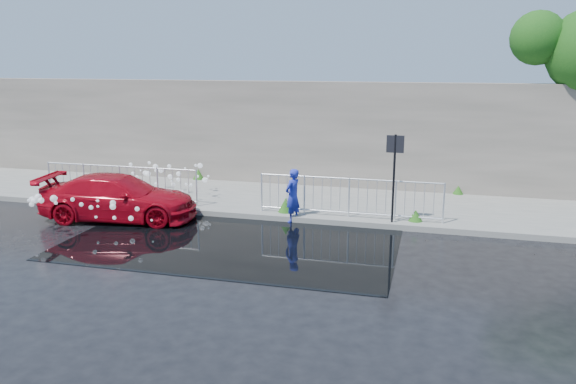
# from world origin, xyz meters

# --- Properties ---
(ground) EXTENTS (90.00, 90.00, 0.00)m
(ground) POSITION_xyz_m (0.00, 0.00, 0.00)
(ground) COLOR black
(ground) RESTS_ON ground
(pavement) EXTENTS (30.00, 4.00, 0.15)m
(pavement) POSITION_xyz_m (0.00, 5.00, 0.07)
(pavement) COLOR slate
(pavement) RESTS_ON ground
(curb) EXTENTS (30.00, 0.25, 0.16)m
(curb) POSITION_xyz_m (0.00, 3.00, 0.08)
(curb) COLOR slate
(curb) RESTS_ON ground
(retaining_wall) EXTENTS (30.00, 0.60, 3.50)m
(retaining_wall) POSITION_xyz_m (0.00, 7.20, 1.90)
(retaining_wall) COLOR #635C53
(retaining_wall) RESTS_ON pavement
(puddle) EXTENTS (8.00, 5.00, 0.01)m
(puddle) POSITION_xyz_m (0.50, 1.00, 0.01)
(puddle) COLOR black
(puddle) RESTS_ON ground
(sign_post) EXTENTS (0.45, 0.06, 2.50)m
(sign_post) POSITION_xyz_m (4.20, 3.10, 1.72)
(sign_post) COLOR black
(sign_post) RESTS_ON ground
(railing_left) EXTENTS (5.05, 0.05, 1.10)m
(railing_left) POSITION_xyz_m (-4.00, 3.35, 0.74)
(railing_left) COLOR silver
(railing_left) RESTS_ON pavement
(railing_right) EXTENTS (5.05, 0.05, 1.10)m
(railing_right) POSITION_xyz_m (3.00, 3.35, 0.74)
(railing_right) COLOR silver
(railing_right) RESTS_ON pavement
(weeds) EXTENTS (12.17, 3.93, 0.42)m
(weeds) POSITION_xyz_m (-0.35, 4.47, 0.33)
(weeds) COLOR #205416
(weeds) RESTS_ON pavement
(water_spray) EXTENTS (3.46, 5.50, 1.02)m
(water_spray) POSITION_xyz_m (-3.35, 2.91, 0.73)
(water_spray) COLOR white
(water_spray) RESTS_ON ground
(red_car) EXTENTS (4.52, 2.35, 1.25)m
(red_car) POSITION_xyz_m (-3.24, 2.00, 0.63)
(red_car) COLOR #A40615
(red_car) RESTS_ON ground
(person) EXTENTS (0.53, 0.63, 1.48)m
(person) POSITION_xyz_m (1.50, 3.00, 0.74)
(person) COLOR #242FB4
(person) RESTS_ON ground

